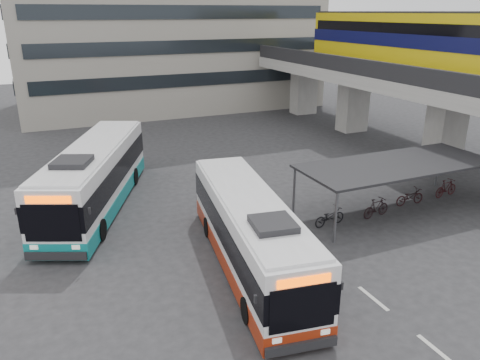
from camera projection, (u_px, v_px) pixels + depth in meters
name	position (u px, v px, depth m)	size (l,w,h in m)	color
ground	(272.00, 273.00, 18.34)	(120.00, 120.00, 0.00)	#28282B
viaduct	(408.00, 63.00, 33.13)	(8.00, 32.00, 9.68)	gray
bike_shelter	(394.00, 180.00, 23.57)	(10.00, 4.00, 2.54)	#595B60
road_markings	(373.00, 298.00, 16.70)	(0.15, 7.60, 0.01)	beige
bus_main	(250.00, 233.00, 18.34)	(3.97, 11.09, 3.21)	white
bus_teal	(95.00, 177.00, 24.00)	(7.14, 12.01, 3.54)	white
pedestrian	(236.00, 226.00, 20.54)	(0.56, 0.37, 1.55)	black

